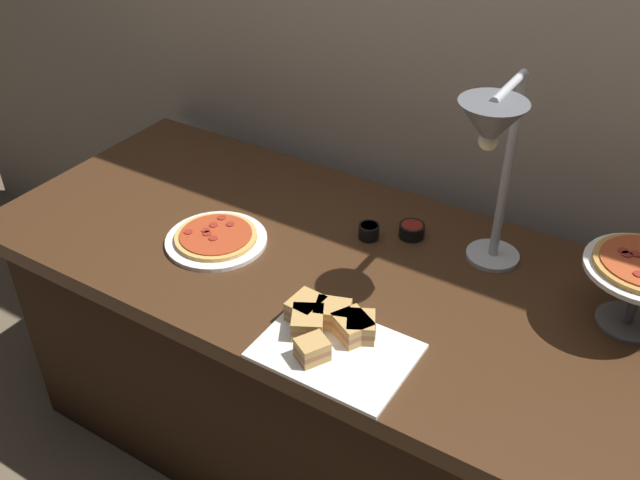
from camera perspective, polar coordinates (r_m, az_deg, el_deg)
name	(u,v)px	position (r m, az deg, el deg)	size (l,w,h in m)	color
ground_plane	(325,445)	(2.43, 0.43, -16.02)	(8.00, 8.00, 0.00)	brown
back_wall	(421,41)	(2.09, 8.06, 15.46)	(4.40, 0.04, 2.40)	tan
buffet_table	(326,359)	(2.14, 0.47, -9.52)	(1.90, 0.84, 0.76)	#422816
heat_lamp	(493,141)	(1.62, 13.65, 7.66)	(0.15, 0.33, 0.53)	#B7BABF
pizza_plate_front	(216,238)	(1.97, -8.29, 0.13)	(0.28, 0.28, 0.03)	white
sandwich_platter	(331,333)	(1.64, 0.89, -7.40)	(0.34, 0.25, 0.06)	white
sauce_cup_near	(412,230)	(1.99, 7.34, 0.80)	(0.07, 0.07, 0.04)	black
sauce_cup_far	(369,231)	(1.97, 3.93, 0.73)	(0.06, 0.06, 0.04)	black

